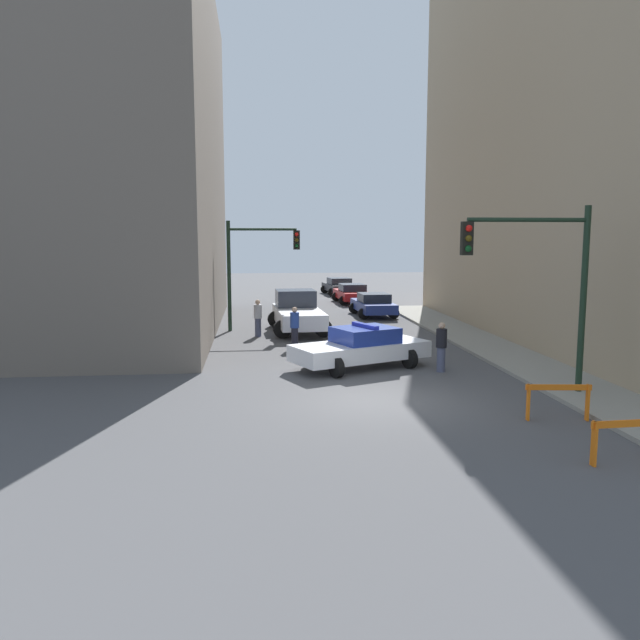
{
  "coord_description": "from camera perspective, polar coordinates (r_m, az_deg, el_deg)",
  "views": [
    {
      "loc": [
        -3.22,
        -16.4,
        4.48
      ],
      "look_at": [
        -0.73,
        7.12,
        1.29
      ],
      "focal_mm": 35.0,
      "sensor_mm": 36.0,
      "label": 1
    }
  ],
  "objects": [
    {
      "name": "parked_car_far",
      "position": [
        48.07,
        1.73,
        3.13
      ],
      "size": [
        2.55,
        4.46,
        1.31
      ],
      "rotation": [
        0.0,
        0.0,
        0.1
      ],
      "color": "black",
      "rests_on": "ground_plane"
    },
    {
      "name": "building_corner_left",
      "position": [
        31.86,
        -22.67,
        13.83
      ],
      "size": [
        14.0,
        20.0,
        16.43
      ],
      "color": "#6B6056",
      "rests_on": "ground_plane"
    },
    {
      "name": "pedestrian_crossing",
      "position": [
        25.11,
        -2.33,
        -0.62
      ],
      "size": [
        0.49,
        0.49,
        1.66
      ],
      "rotation": [
        0.0,
        0.0,
        5.78
      ],
      "color": "black",
      "rests_on": "ground_plane"
    },
    {
      "name": "ground_plane",
      "position": [
        17.3,
        4.94,
        -7.36
      ],
      "size": [
        120.0,
        120.0,
        0.0
      ],
      "primitive_type": "plane",
      "color": "#4C4C4F"
    },
    {
      "name": "barrier_mid",
      "position": [
        16.37,
        20.95,
        -6.5
      ],
      "size": [
        1.59,
        0.34,
        0.9
      ],
      "rotation": [
        0.0,
        0.0,
        -0.12
      ],
      "color": "orange",
      "rests_on": "ground_plane"
    },
    {
      "name": "police_car",
      "position": [
        21.31,
        3.81,
        -2.5
      ],
      "size": [
        5.05,
        3.58,
        1.52
      ],
      "rotation": [
        0.0,
        0.0,
        1.98
      ],
      "color": "white",
      "rests_on": "ground_plane"
    },
    {
      "name": "white_truck",
      "position": [
        29.51,
        -2.06,
        0.71
      ],
      "size": [
        2.82,
        5.49,
        1.9
      ],
      "rotation": [
        0.0,
        0.0,
        0.05
      ],
      "color": "silver",
      "rests_on": "ground_plane"
    },
    {
      "name": "barrier_front",
      "position": [
        13.88,
        26.36,
        -9.32
      ],
      "size": [
        1.6,
        0.23,
        0.9
      ],
      "rotation": [
        0.0,
        0.0,
        0.05
      ],
      "color": "orange",
      "rests_on": "ground_plane"
    },
    {
      "name": "traffic_light_far",
      "position": [
        29.69,
        -6.22,
        5.54
      ],
      "size": [
        3.44,
        0.35,
        5.2
      ],
      "color": "black",
      "rests_on": "ground_plane"
    },
    {
      "name": "parked_car_mid",
      "position": [
        42.0,
        2.94,
        2.47
      ],
      "size": [
        2.42,
        4.39,
        1.31
      ],
      "rotation": [
        0.0,
        0.0,
        0.05
      ],
      "color": "maroon",
      "rests_on": "ground_plane"
    },
    {
      "name": "parked_car_near",
      "position": [
        35.2,
        4.9,
        1.44
      ],
      "size": [
        2.38,
        4.36,
        1.31
      ],
      "rotation": [
        0.0,
        0.0,
        0.04
      ],
      "color": "navy",
      "rests_on": "ground_plane"
    },
    {
      "name": "pedestrian_corner",
      "position": [
        28.12,
        -5.7,
        0.24
      ],
      "size": [
        0.45,
        0.45,
        1.66
      ],
      "rotation": [
        0.0,
        0.0,
        0.28
      ],
      "color": "#474C66",
      "rests_on": "ground_plane"
    },
    {
      "name": "sidewalk_right",
      "position": [
        19.42,
        23.32,
        -6.12
      ],
      "size": [
        2.4,
        44.0,
        0.12
      ],
      "color": "gray",
      "rests_on": "ground_plane"
    },
    {
      "name": "traffic_light_near",
      "position": [
        18.26,
        19.84,
        4.24
      ],
      "size": [
        3.64,
        0.35,
        5.2
      ],
      "color": "black",
      "rests_on": "sidewalk_right"
    },
    {
      "name": "pedestrian_sidewalk",
      "position": [
        21.06,
        11.03,
        -2.37
      ],
      "size": [
        0.51,
        0.51,
        1.66
      ],
      "rotation": [
        0.0,
        0.0,
        5.4
      ],
      "color": "#474C66",
      "rests_on": "ground_plane"
    }
  ]
}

